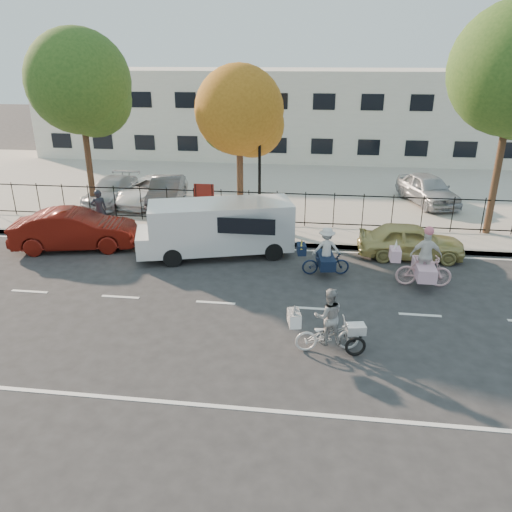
# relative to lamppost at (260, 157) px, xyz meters

# --- Properties ---
(ground) EXTENTS (120.00, 120.00, 0.00)m
(ground) POSITION_rel_lamppost_xyz_m (-0.50, -6.80, -3.11)
(ground) COLOR #333334
(road_markings) EXTENTS (60.00, 9.52, 0.01)m
(road_markings) POSITION_rel_lamppost_xyz_m (-0.50, -6.80, -3.11)
(road_markings) COLOR silver
(road_markings) RESTS_ON ground
(curb) EXTENTS (60.00, 0.10, 0.15)m
(curb) POSITION_rel_lamppost_xyz_m (-0.50, -1.75, -3.04)
(curb) COLOR #A8A399
(curb) RESTS_ON ground
(sidewalk) EXTENTS (60.00, 2.20, 0.15)m
(sidewalk) POSITION_rel_lamppost_xyz_m (-0.50, -0.70, -3.04)
(sidewalk) COLOR #A8A399
(sidewalk) RESTS_ON ground
(parking_lot) EXTENTS (60.00, 15.60, 0.15)m
(parking_lot) POSITION_rel_lamppost_xyz_m (-0.50, 8.20, -3.04)
(parking_lot) COLOR #A8A399
(parking_lot) RESTS_ON ground
(iron_fence) EXTENTS (58.00, 0.06, 1.50)m
(iron_fence) POSITION_rel_lamppost_xyz_m (-0.50, 0.40, -2.21)
(iron_fence) COLOR black
(iron_fence) RESTS_ON sidewalk
(building) EXTENTS (34.00, 10.00, 6.00)m
(building) POSITION_rel_lamppost_xyz_m (-0.50, 18.20, -0.11)
(building) COLOR silver
(building) RESTS_ON ground
(lamppost) EXTENTS (0.36, 0.36, 4.33)m
(lamppost) POSITION_rel_lamppost_xyz_m (0.00, 0.00, 0.00)
(lamppost) COLOR black
(lamppost) RESTS_ON sidewalk
(street_sign) EXTENTS (0.85, 0.06, 1.80)m
(street_sign) POSITION_rel_lamppost_xyz_m (-2.35, 0.00, -1.70)
(street_sign) COLOR black
(street_sign) RESTS_ON sidewalk
(zebra_trike) EXTENTS (2.00, 1.03, 1.71)m
(zebra_trike) POSITION_rel_lamppost_xyz_m (2.82, -8.97, -2.45)
(zebra_trike) COLOR silver
(zebra_trike) RESTS_ON ground
(unicorn_bike) EXTENTS (1.99, 1.38, 2.03)m
(unicorn_bike) POSITION_rel_lamppost_xyz_m (5.86, -4.77, -2.36)
(unicorn_bike) COLOR beige
(unicorn_bike) RESTS_ON ground
(bull_bike) EXTENTS (1.84, 1.27, 1.67)m
(bull_bike) POSITION_rel_lamppost_xyz_m (2.75, -4.24, -2.45)
(bull_bike) COLOR #101B36
(bull_bike) RESTS_ON ground
(white_van) EXTENTS (6.04, 3.29, 2.00)m
(white_van) POSITION_rel_lamppost_xyz_m (-1.18, -2.90, -2.01)
(white_van) COLOR white
(white_van) RESTS_ON ground
(red_sedan) EXTENTS (4.84, 2.57, 1.52)m
(red_sedan) POSITION_rel_lamppost_xyz_m (-6.73, -3.00, -2.35)
(red_sedan) COLOR #59100A
(red_sedan) RESTS_ON ground
(gold_sedan) EXTENTS (3.79, 1.55, 1.29)m
(gold_sedan) POSITION_rel_lamppost_xyz_m (5.86, -2.30, -2.47)
(gold_sedan) COLOR tan
(gold_sedan) RESTS_ON ground
(pedestrian) EXTENTS (0.73, 0.63, 1.69)m
(pedestrian) POSITION_rel_lamppost_xyz_m (-6.57, -1.07, -2.12)
(pedestrian) COLOR black
(pedestrian) RESTS_ON sidewalk
(lot_car_a) EXTENTS (1.81, 4.26, 1.23)m
(lot_car_a) POSITION_rel_lamppost_xyz_m (-7.65, 2.76, -2.35)
(lot_car_a) COLOR #ACB0B4
(lot_car_a) RESTS_ON parking_lot
(lot_car_b) EXTENTS (3.04, 4.84, 1.25)m
(lot_car_b) POSITION_rel_lamppost_xyz_m (-5.77, 3.04, -2.34)
(lot_car_b) COLOR white
(lot_car_b) RESTS_ON parking_lot
(lot_car_c) EXTENTS (1.97, 4.21, 1.33)m
(lot_car_c) POSITION_rel_lamppost_xyz_m (-4.88, 2.82, -2.30)
(lot_car_c) COLOR #48494F
(lot_car_c) RESTS_ON parking_lot
(lot_car_d) EXTENTS (2.89, 4.56, 1.44)m
(lot_car_d) POSITION_rel_lamppost_xyz_m (7.70, 4.67, -2.24)
(lot_car_d) COLOR #A1A4A9
(lot_car_d) RESTS_ON parking_lot
(tree_west) EXTENTS (4.42, 4.42, 8.11)m
(tree_west) POSITION_rel_lamppost_xyz_m (-7.82, 1.44, 2.56)
(tree_west) COLOR #442D1D
(tree_west) RESTS_ON ground
(tree_mid) EXTENTS (3.66, 3.65, 6.69)m
(tree_mid) POSITION_rel_lamppost_xyz_m (-0.80, 0.87, 1.57)
(tree_mid) COLOR #442D1D
(tree_mid) RESTS_ON ground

